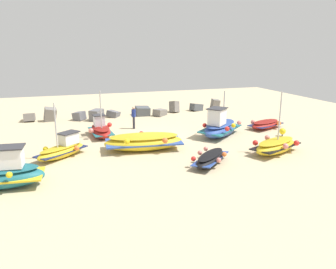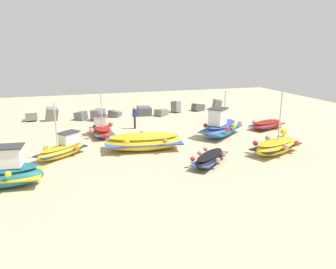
# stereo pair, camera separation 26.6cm
# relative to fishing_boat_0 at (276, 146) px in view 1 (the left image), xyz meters

# --- Properties ---
(ground_plane) EXTENTS (45.84, 45.84, 0.00)m
(ground_plane) POSITION_rel_fishing_boat_0_xyz_m (-5.99, 5.57, -0.44)
(ground_plane) COLOR #C6B289
(fishing_boat_0) EXTENTS (3.73, 2.59, 3.63)m
(fishing_boat_0) POSITION_rel_fishing_boat_0_xyz_m (0.00, 0.00, 0.00)
(fishing_boat_0) COLOR gold
(fishing_boat_0) RESTS_ON ground_plane
(fishing_boat_1) EXTENTS (1.77, 3.17, 3.22)m
(fishing_boat_1) POSITION_rel_fishing_boat_0_xyz_m (-9.19, 7.11, 0.01)
(fishing_boat_1) COLOR maroon
(fishing_boat_1) RESTS_ON ground_plane
(fishing_boat_2) EXTENTS (4.89, 2.56, 1.06)m
(fishing_boat_2) POSITION_rel_fishing_boat_0_xyz_m (-7.15, 3.06, 0.07)
(fishing_boat_2) COLOR gold
(fishing_boat_2) RESTS_ON ground_plane
(fishing_boat_3) EXTENTS (3.11, 2.84, 3.15)m
(fishing_boat_3) POSITION_rel_fishing_boat_0_xyz_m (-11.83, 3.14, 0.02)
(fishing_boat_3) COLOR gold
(fishing_boat_3) RESTS_ON ground_plane
(fishing_boat_4) EXTENTS (2.93, 2.89, 0.72)m
(fishing_boat_4) POSITION_rel_fishing_boat_0_xyz_m (-4.46, -0.59, -0.11)
(fishing_boat_4) COLOR black
(fishing_boat_4) RESTS_ON ground_plane
(fishing_boat_5) EXTENTS (4.14, 3.86, 3.12)m
(fishing_boat_5) POSITION_rel_fishing_boat_0_xyz_m (-1.33, 4.53, 0.21)
(fishing_boat_5) COLOR #2D4C9E
(fishing_boat_5) RESTS_ON ground_plane
(fishing_boat_6) EXTENTS (3.28, 2.32, 0.64)m
(fishing_boat_6) POSITION_rel_fishing_boat_0_xyz_m (2.99, 5.45, -0.12)
(fishing_boat_6) COLOR maroon
(fishing_boat_6) RESTS_ON ground_plane
(person_walking) EXTENTS (0.32, 0.32, 1.69)m
(person_walking) POSITION_rel_fishing_boat_0_xyz_m (-6.51, 8.51, 0.54)
(person_walking) COLOR #2D2D38
(person_walking) RESTS_ON ground_plane
(breakwater_rocks) EXTENTS (17.89, 2.97, 1.34)m
(breakwater_rocks) POSITION_rel_fishing_boat_0_xyz_m (-6.41, 13.27, -0.04)
(breakwater_rocks) COLOR slate
(breakwater_rocks) RESTS_ON ground_plane
(mooring_buoy_0) EXTENTS (0.44, 0.44, 0.57)m
(mooring_buoy_0) POSITION_rel_fishing_boat_0_xyz_m (2.76, 3.09, -0.09)
(mooring_buoy_0) COLOR #3F3F42
(mooring_buoy_0) RESTS_ON ground_plane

